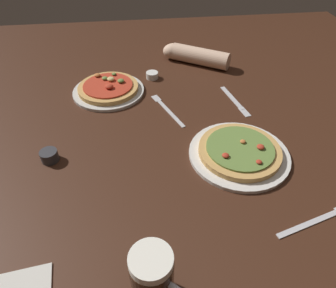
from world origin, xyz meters
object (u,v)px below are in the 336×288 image
(fork_left, at_px, (167,109))
(diner_arm, at_px, (193,55))
(beer_mug_dark, at_px, (154,279))
(knife_right, at_px, (235,101))
(ramekin_sauce, at_px, (152,75))
(pizza_plate_near, at_px, (239,152))
(pizza_plate_far, at_px, (108,89))
(ramekin_butter, at_px, (49,156))
(fork_spare, at_px, (317,220))

(fork_left, height_order, diner_arm, diner_arm)
(beer_mug_dark, relative_size, knife_right, 0.70)
(beer_mug_dark, xyz_separation_m, ramekin_sauce, (0.07, 0.92, -0.06))
(pizza_plate_near, height_order, ramekin_sauce, pizza_plate_near)
(pizza_plate_far, distance_m, beer_mug_dark, 0.83)
(knife_right, xyz_separation_m, diner_arm, (-0.10, 0.35, 0.04))
(pizza_plate_far, bearing_deg, beer_mug_dark, -82.26)
(beer_mug_dark, distance_m, diner_arm, 1.08)
(pizza_plate_far, distance_m, fork_left, 0.27)
(pizza_plate_far, bearing_deg, diner_arm, 29.36)
(pizza_plate_near, relative_size, ramekin_sauce, 6.00)
(ramekin_butter, height_order, fork_spare, ramekin_butter)
(fork_left, distance_m, knife_right, 0.27)
(pizza_plate_near, relative_size, pizza_plate_far, 1.09)
(ramekin_butter, relative_size, fork_left, 0.24)
(fork_spare, bearing_deg, ramekin_sauce, 114.34)
(ramekin_sauce, xyz_separation_m, ramekin_butter, (-0.36, -0.47, 0.00))
(diner_arm, bearing_deg, pizza_plate_far, -150.64)
(fork_left, bearing_deg, pizza_plate_far, 145.20)
(pizza_plate_far, relative_size, knife_right, 1.32)
(knife_right, bearing_deg, diner_arm, 106.46)
(pizza_plate_near, distance_m, beer_mug_dark, 0.50)
(pizza_plate_near, distance_m, ramekin_sauce, 0.57)
(ramekin_butter, xyz_separation_m, fork_left, (0.39, 0.23, -0.01))
(beer_mug_dark, distance_m, fork_spare, 0.45)
(beer_mug_dark, xyz_separation_m, fork_spare, (0.43, 0.13, -0.07))
(pizza_plate_near, bearing_deg, fork_left, 124.83)
(ramekin_sauce, xyz_separation_m, fork_left, (0.03, -0.25, -0.01))
(pizza_plate_far, height_order, fork_spare, pizza_plate_far)
(ramekin_butter, bearing_deg, ramekin_sauce, 52.98)
(pizza_plate_far, bearing_deg, fork_spare, -51.94)
(ramekin_butter, distance_m, knife_right, 0.71)
(ramekin_sauce, relative_size, knife_right, 0.24)
(pizza_plate_near, bearing_deg, ramekin_sauce, 113.45)
(pizza_plate_far, relative_size, ramekin_sauce, 5.48)
(fork_left, xyz_separation_m, fork_spare, (0.32, -0.54, -0.00))
(pizza_plate_near, xyz_separation_m, ramekin_butter, (-0.58, 0.05, 0.00))
(pizza_plate_far, bearing_deg, knife_right, -14.74)
(fork_left, xyz_separation_m, diner_arm, (0.17, 0.37, 0.04))
(pizza_plate_near, height_order, fork_spare, pizza_plate_near)
(knife_right, relative_size, diner_arm, 0.73)
(pizza_plate_near, height_order, beer_mug_dark, beer_mug_dark)
(fork_left, bearing_deg, beer_mug_dark, -99.13)
(ramekin_sauce, height_order, fork_spare, ramekin_sauce)
(pizza_plate_far, height_order, fork_left, pizza_plate_far)
(ramekin_sauce, distance_m, knife_right, 0.38)
(pizza_plate_near, distance_m, diner_arm, 0.65)
(ramekin_sauce, bearing_deg, beer_mug_dark, -94.56)
(fork_left, bearing_deg, ramekin_sauce, 97.94)
(ramekin_butter, bearing_deg, fork_spare, -23.71)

